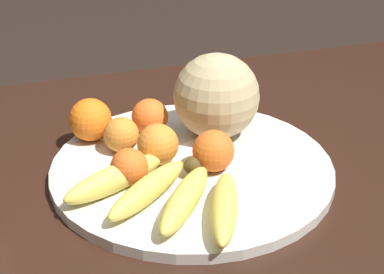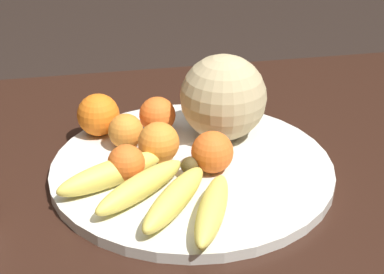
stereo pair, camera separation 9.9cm
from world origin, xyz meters
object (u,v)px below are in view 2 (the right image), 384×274
Objects in this scene: fruit_bowl at (192,169)px; orange_top_small at (212,152)px; kitchen_table at (184,240)px; orange_mid_center at (157,115)px; orange_front_right at (126,131)px; melon at (223,97)px; orange_back_right at (126,163)px; orange_front_left at (98,115)px; banana_bunch at (157,190)px; produce_tag at (184,150)px; orange_back_left at (159,143)px.

orange_top_small is (-0.03, 0.02, 0.04)m from fruit_bowl.
orange_mid_center is (0.01, -0.18, 0.14)m from kitchen_table.
melon is at bearing -177.59° from orange_front_right.
orange_front_right is at bearing -60.71° from kitchen_table.
kitchen_table is 0.16m from orange_back_right.
orange_front_left reaches higher than kitchen_table.
kitchen_table is 21.02× the size of orange_top_small.
orange_top_small is (-0.13, -0.00, 0.00)m from orange_back_right.
orange_top_small is at bearing 136.62° from orange_front_left.
banana_bunch is 4.23× the size of orange_mid_center.
orange_top_small is (-0.05, -0.03, 0.14)m from kitchen_table.
orange_front_right is at bearing -127.82° from banana_bunch.
melon is at bearing -173.19° from produce_tag.
orange_front_right is 0.10m from orange_back_right.
banana_bunch is at bearing 36.23° from orange_top_small.
orange_top_small is (-0.16, 0.16, -0.00)m from orange_front_left.
orange_back_left is at bearing 129.99° from orange_front_right.
orange_back_left is at bearing -70.42° from kitchen_table.
orange_front_right is (0.10, -0.08, 0.04)m from fruit_bowl.
orange_front_left is at bearing -51.47° from orange_back_left.
orange_front_left is at bearing -53.03° from orange_front_right.
orange_front_right is (0.03, -0.17, 0.01)m from banana_bunch.
orange_back_left is at bearing -146.48° from banana_bunch.
orange_front_left is at bearing -58.32° from kitchen_table.
melon is at bearing -152.04° from orange_back_left.
banana_bunch is 0.17m from orange_front_right.
produce_tag is at bearing -161.97° from banana_bunch.
orange_mid_center is 0.16m from orange_back_right.
orange_front_left is (0.14, -0.13, 0.04)m from fruit_bowl.
orange_front_left reaches higher than orange_back_right.
orange_back_left reaches higher than banana_bunch.
produce_tag is at bearing -153.76° from orange_back_left.
orange_front_left reaches higher than produce_tag.
orange_front_right reaches higher than fruit_bowl.
orange_front_left is at bearing -120.05° from banana_bunch.
orange_front_left reaches higher than fruit_bowl.
orange_front_left is (0.21, -0.05, -0.04)m from melon.
orange_front_right reaches higher than kitchen_table.
orange_mid_center is at bearing 174.55° from orange_front_left.
kitchen_table is at bearing 31.63° from orange_top_small.
kitchen_table is at bearing 56.54° from melon.
orange_front_right reaches higher than banana_bunch.
orange_back_right reaches higher than produce_tag.
produce_tag is at bearing -100.38° from kitchen_table.
kitchen_table is at bearing 160.33° from orange_back_right.
banana_bunch is 0.08m from orange_back_right.
banana_bunch is 4.05× the size of orange_top_small.
orange_top_small is (-0.08, 0.05, -0.00)m from orange_back_left.
orange_mid_center is at bearing -142.63° from orange_front_right.
melon is at bearing -111.21° from orange_top_small.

